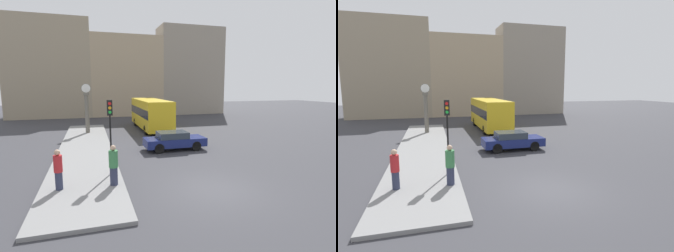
# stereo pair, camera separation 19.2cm
# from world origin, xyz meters

# --- Properties ---
(ground_plane) EXTENTS (120.00, 120.00, 0.00)m
(ground_plane) POSITION_xyz_m (0.00, 0.00, 0.00)
(ground_plane) COLOR #38383D
(sidewalk_corner) EXTENTS (3.61, 22.68, 0.16)m
(sidewalk_corner) POSITION_xyz_m (-5.57, 9.34, 0.08)
(sidewalk_corner) COLOR gray
(sidewalk_corner) RESTS_ON ground_plane
(building_row) EXTENTS (32.49, 5.00, 14.01)m
(building_row) POSITION_xyz_m (-0.05, 31.70, 6.70)
(building_row) COLOR gray
(building_row) RESTS_ON ground_plane
(sedan_car) EXTENTS (4.37, 1.76, 1.32)m
(sedan_car) POSITION_xyz_m (0.57, 7.58, 0.69)
(sedan_car) COLOR navy
(sedan_car) RESTS_ON ground_plane
(bus_distant) EXTENTS (2.55, 9.44, 3.15)m
(bus_distant) POSITION_xyz_m (0.94, 16.83, 1.78)
(bus_distant) COLOR gold
(bus_distant) RESTS_ON ground_plane
(traffic_light_near) EXTENTS (0.26, 0.24, 3.73)m
(traffic_light_near) POSITION_xyz_m (-4.21, 3.11, 2.83)
(traffic_light_near) COLOR black
(traffic_light_near) RESTS_ON sidewalk_corner
(street_clock) EXTENTS (0.86, 0.50, 4.62)m
(street_clock) POSITION_xyz_m (-5.43, 15.80, 2.34)
(street_clock) COLOR #666056
(street_clock) RESTS_ON sidewalk_corner
(pedestrian_green_hoodie) EXTENTS (0.41, 0.41, 1.83)m
(pedestrian_green_hoodie) POSITION_xyz_m (-4.24, 1.47, 1.06)
(pedestrian_green_hoodie) COLOR #2D334C
(pedestrian_green_hoodie) RESTS_ON sidewalk_corner
(pedestrian_red_top) EXTENTS (0.36, 0.36, 1.76)m
(pedestrian_red_top) POSITION_xyz_m (-6.54, 1.59, 1.04)
(pedestrian_red_top) COLOR #2D334C
(pedestrian_red_top) RESTS_ON sidewalk_corner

